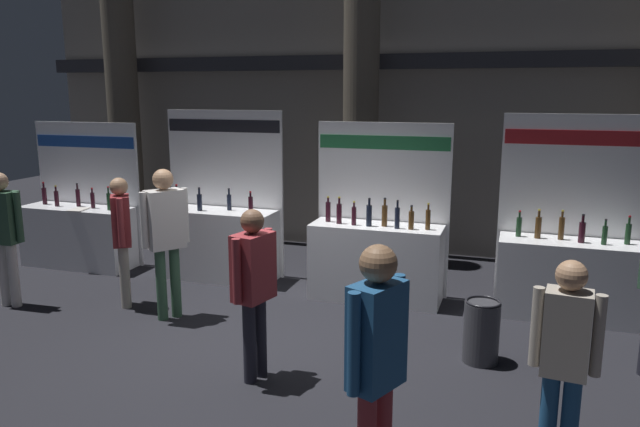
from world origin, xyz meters
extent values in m
plane|color=black|center=(0.00, 0.00, 0.00)|extent=(24.79, 24.79, 0.00)
cube|color=gray|center=(0.00, 4.46, 2.90)|extent=(12.39, 0.25, 5.80)
cube|color=#2D2D33|center=(0.00, 4.15, 3.19)|extent=(12.39, 0.20, 0.24)
cylinder|color=#665B4C|center=(-4.44, 3.66, 2.75)|extent=(0.56, 0.56, 5.50)
cylinder|color=#665B4C|center=(0.00, 3.66, 2.75)|extent=(0.56, 0.56, 5.50)
cube|color=white|center=(-4.09, 1.82, 0.48)|extent=(1.78, 0.60, 0.95)
cube|color=white|center=(-4.09, 2.16, 1.12)|extent=(1.87, 0.04, 2.25)
cube|color=navy|center=(-4.09, 2.14, 1.94)|extent=(1.82, 0.01, 0.18)
cylinder|color=black|center=(-4.72, 1.87, 1.08)|extent=(0.07, 0.07, 0.26)
cylinder|color=black|center=(-4.72, 1.87, 1.25)|extent=(0.03, 0.03, 0.08)
cylinder|color=red|center=(-4.72, 1.87, 1.30)|extent=(0.03, 0.03, 0.02)
cylinder|color=black|center=(-4.42, 1.80, 1.07)|extent=(0.07, 0.07, 0.24)
cylinder|color=black|center=(-4.42, 1.80, 1.23)|extent=(0.03, 0.03, 0.07)
cylinder|color=gold|center=(-4.42, 1.80, 1.27)|extent=(0.03, 0.03, 0.02)
cylinder|color=black|center=(-4.09, 1.89, 1.09)|extent=(0.07, 0.07, 0.27)
cylinder|color=black|center=(-4.09, 1.89, 1.26)|extent=(0.03, 0.03, 0.08)
cylinder|color=black|center=(-4.09, 1.89, 1.31)|extent=(0.03, 0.03, 0.02)
cylinder|color=black|center=(-3.77, 1.84, 1.07)|extent=(0.06, 0.06, 0.24)
cylinder|color=black|center=(-3.77, 1.84, 1.22)|extent=(0.03, 0.03, 0.06)
cylinder|color=red|center=(-3.77, 1.84, 1.26)|extent=(0.03, 0.03, 0.02)
cylinder|color=#19381E|center=(-3.44, 1.79, 1.08)|extent=(0.06, 0.06, 0.26)
cylinder|color=#19381E|center=(-3.44, 1.79, 1.25)|extent=(0.03, 0.03, 0.09)
cylinder|color=red|center=(-3.44, 1.79, 1.30)|extent=(0.03, 0.03, 0.02)
cube|color=silver|center=(-3.89, 1.64, 0.96)|extent=(0.27, 0.34, 0.02)
cube|color=white|center=(-1.72, 1.94, 0.51)|extent=(1.75, 0.60, 1.03)
cube|color=white|center=(-1.72, 2.28, 1.23)|extent=(1.84, 0.04, 2.45)
cube|color=black|center=(-1.72, 2.26, 2.23)|extent=(1.79, 0.01, 0.18)
cylinder|color=black|center=(-2.30, 1.86, 1.16)|extent=(0.07, 0.07, 0.26)
cylinder|color=black|center=(-2.30, 1.86, 1.33)|extent=(0.03, 0.03, 0.09)
cylinder|color=red|center=(-2.30, 1.86, 1.38)|extent=(0.03, 0.03, 0.02)
cylinder|color=black|center=(-1.92, 1.85, 1.15)|extent=(0.07, 0.07, 0.24)
cylinder|color=black|center=(-1.92, 1.85, 1.31)|extent=(0.03, 0.03, 0.08)
cylinder|color=black|center=(-1.92, 1.85, 1.36)|extent=(0.03, 0.03, 0.02)
cylinder|color=black|center=(-1.53, 2.02, 1.14)|extent=(0.07, 0.07, 0.23)
cylinder|color=black|center=(-1.53, 2.02, 1.29)|extent=(0.03, 0.03, 0.08)
cylinder|color=black|center=(-1.53, 2.02, 1.34)|extent=(0.03, 0.03, 0.02)
cylinder|color=black|center=(-1.11, 1.85, 1.15)|extent=(0.07, 0.07, 0.25)
cylinder|color=black|center=(-1.11, 1.85, 1.30)|extent=(0.03, 0.03, 0.06)
cylinder|color=red|center=(-1.11, 1.85, 1.34)|extent=(0.03, 0.03, 0.02)
cube|color=white|center=(0.72, 1.77, 0.50)|extent=(1.72, 0.60, 1.01)
cube|color=white|center=(0.72, 2.11, 1.16)|extent=(1.80, 0.04, 2.33)
cube|color=#1E6638|center=(0.72, 2.09, 2.06)|extent=(1.75, 0.01, 0.18)
cylinder|color=black|center=(0.05, 1.80, 1.14)|extent=(0.07, 0.07, 0.26)
cylinder|color=black|center=(0.05, 1.80, 1.31)|extent=(0.03, 0.03, 0.06)
cylinder|color=gold|center=(0.05, 1.80, 1.34)|extent=(0.03, 0.03, 0.02)
cylinder|color=black|center=(0.22, 1.73, 1.14)|extent=(0.07, 0.07, 0.26)
cylinder|color=black|center=(0.22, 1.73, 1.31)|extent=(0.03, 0.03, 0.08)
cylinder|color=gold|center=(0.22, 1.73, 1.36)|extent=(0.03, 0.03, 0.02)
cylinder|color=black|center=(0.43, 1.70, 1.13)|extent=(0.06, 0.06, 0.24)
cylinder|color=black|center=(0.43, 1.70, 1.28)|extent=(0.03, 0.03, 0.06)
cylinder|color=gold|center=(0.43, 1.70, 1.32)|extent=(0.03, 0.03, 0.02)
cylinder|color=black|center=(0.63, 1.70, 1.15)|extent=(0.07, 0.07, 0.28)
cylinder|color=black|center=(0.63, 1.70, 1.32)|extent=(0.03, 0.03, 0.08)
cylinder|color=black|center=(0.63, 1.70, 1.37)|extent=(0.03, 0.03, 0.02)
cylinder|color=#472D14|center=(0.83, 1.76, 1.14)|extent=(0.07, 0.07, 0.27)
cylinder|color=#472D14|center=(0.83, 1.76, 1.32)|extent=(0.03, 0.03, 0.09)
cylinder|color=black|center=(0.83, 1.76, 1.37)|extent=(0.03, 0.03, 0.02)
cylinder|color=black|center=(1.01, 1.68, 1.14)|extent=(0.06, 0.06, 0.27)
cylinder|color=black|center=(1.01, 1.68, 1.32)|extent=(0.03, 0.03, 0.08)
cylinder|color=black|center=(1.01, 1.68, 1.37)|extent=(0.03, 0.03, 0.02)
cylinder|color=#472D14|center=(1.18, 1.69, 1.13)|extent=(0.07, 0.07, 0.23)
cylinder|color=#472D14|center=(1.18, 1.69, 1.27)|extent=(0.03, 0.03, 0.06)
cylinder|color=black|center=(1.18, 1.69, 1.31)|extent=(0.03, 0.03, 0.02)
cylinder|color=#472D14|center=(1.39, 1.73, 1.14)|extent=(0.06, 0.06, 0.25)
cylinder|color=#472D14|center=(1.39, 1.73, 1.30)|extent=(0.03, 0.03, 0.07)
cylinder|color=gold|center=(1.39, 1.73, 1.34)|extent=(0.03, 0.03, 0.02)
cube|color=white|center=(3.08, 1.86, 0.48)|extent=(1.64, 0.60, 0.96)
cube|color=white|center=(3.08, 2.20, 1.23)|extent=(1.73, 0.04, 2.46)
cube|color=maroon|center=(3.08, 2.18, 2.18)|extent=(1.68, 0.01, 0.18)
cylinder|color=#19381E|center=(2.48, 1.93, 1.08)|extent=(0.06, 0.06, 0.24)
cylinder|color=#19381E|center=(2.48, 1.93, 1.23)|extent=(0.03, 0.03, 0.07)
cylinder|color=red|center=(2.48, 1.93, 1.28)|extent=(0.03, 0.03, 0.02)
cylinder|color=#472D14|center=(2.70, 1.91, 1.09)|extent=(0.07, 0.07, 0.26)
cylinder|color=#472D14|center=(2.70, 1.91, 1.26)|extent=(0.03, 0.03, 0.08)
cylinder|color=gold|center=(2.70, 1.91, 1.31)|extent=(0.03, 0.03, 0.02)
cylinder|color=#472D14|center=(2.97, 1.93, 1.10)|extent=(0.07, 0.07, 0.28)
cylinder|color=#472D14|center=(2.97, 1.93, 1.27)|extent=(0.03, 0.03, 0.07)
cylinder|color=gold|center=(2.97, 1.93, 1.32)|extent=(0.03, 0.03, 0.02)
cylinder|color=black|center=(3.19, 1.84, 1.08)|extent=(0.08, 0.08, 0.25)
cylinder|color=black|center=(3.19, 1.84, 1.25)|extent=(0.03, 0.03, 0.08)
cylinder|color=black|center=(3.19, 1.84, 1.30)|extent=(0.03, 0.03, 0.02)
cylinder|color=#19381E|center=(3.44, 1.82, 1.07)|extent=(0.06, 0.06, 0.22)
cylinder|color=#19381E|center=(3.44, 1.82, 1.22)|extent=(0.03, 0.03, 0.07)
cylinder|color=black|center=(3.44, 1.82, 1.26)|extent=(0.03, 0.03, 0.02)
cylinder|color=#19381E|center=(3.70, 1.92, 1.08)|extent=(0.06, 0.06, 0.24)
cylinder|color=#19381E|center=(3.70, 1.92, 1.25)|extent=(0.03, 0.03, 0.08)
cylinder|color=red|center=(3.70, 1.92, 1.30)|extent=(0.03, 0.03, 0.02)
cylinder|color=#38383D|center=(2.17, 0.27, 0.32)|extent=(0.36, 0.36, 0.63)
torus|color=black|center=(2.17, 0.27, 0.65)|extent=(0.36, 0.36, 0.02)
cylinder|color=#ADA393|center=(-2.33, 0.58, 0.40)|extent=(0.12, 0.12, 0.81)
cylinder|color=#ADA393|center=(-2.24, 0.46, 0.40)|extent=(0.12, 0.12, 0.81)
cube|color=maroon|center=(-2.29, 0.52, 1.13)|extent=(0.37, 0.39, 0.64)
sphere|color=tan|center=(-2.29, 0.52, 1.56)|extent=(0.22, 0.22, 0.22)
cylinder|color=maroon|center=(-2.40, 0.69, 1.14)|extent=(0.08, 0.08, 0.61)
cylinder|color=maroon|center=(-2.17, 0.35, 1.14)|extent=(0.08, 0.08, 0.61)
cube|color=navy|center=(1.64, -2.22, 1.22)|extent=(0.35, 0.43, 0.69)
sphere|color=#8C6647|center=(1.64, -2.22, 1.69)|extent=(0.24, 0.24, 0.24)
cylinder|color=navy|center=(1.73, -2.01, 1.24)|extent=(0.08, 0.08, 0.66)
cylinder|color=navy|center=(1.54, -2.44, 1.24)|extent=(0.08, 0.08, 0.66)
cylinder|color=#23232D|center=(0.11, -0.88, 0.40)|extent=(0.12, 0.12, 0.81)
cylinder|color=#23232D|center=(0.15, -0.72, 0.40)|extent=(0.12, 0.12, 0.81)
cube|color=maroon|center=(0.13, -0.80, 1.12)|extent=(0.34, 0.44, 0.64)
sphere|color=brown|center=(0.13, -0.80, 1.56)|extent=(0.22, 0.22, 0.22)
cylinder|color=maroon|center=(0.07, -1.03, 1.14)|extent=(0.08, 0.08, 0.61)
cylinder|color=maroon|center=(0.19, -0.56, 1.14)|extent=(0.08, 0.08, 0.61)
cylinder|color=navy|center=(2.88, -1.46, 0.39)|extent=(0.12, 0.12, 0.78)
cylinder|color=navy|center=(2.74, -1.45, 0.39)|extent=(0.12, 0.12, 0.78)
cube|color=#ADA393|center=(2.81, -1.46, 1.08)|extent=(0.33, 0.26, 0.61)
sphere|color=tan|center=(2.81, -1.46, 1.50)|extent=(0.21, 0.21, 0.21)
cylinder|color=#ADA393|center=(3.01, -1.48, 1.10)|extent=(0.08, 0.08, 0.58)
cylinder|color=#ADA393|center=(2.61, -1.43, 1.10)|extent=(0.08, 0.08, 0.58)
cylinder|color=#33563D|center=(-1.47, 0.40, 0.44)|extent=(0.12, 0.12, 0.89)
cylinder|color=#33563D|center=(-1.57, 0.25, 0.44)|extent=(0.12, 0.12, 0.89)
cube|color=silver|center=(-1.52, 0.33, 1.24)|extent=(0.45, 0.49, 0.70)
sphere|color=tan|center=(-1.52, 0.33, 1.72)|extent=(0.24, 0.24, 0.24)
cylinder|color=silver|center=(-1.37, 0.54, 1.25)|extent=(0.08, 0.08, 0.67)
cylinder|color=silver|center=(-1.67, 0.12, 1.25)|extent=(0.08, 0.08, 0.67)
cylinder|color=silver|center=(-3.78, 0.05, 0.42)|extent=(0.12, 0.12, 0.84)
cylinder|color=silver|center=(-3.62, 0.06, 0.42)|extent=(0.12, 0.12, 0.84)
cube|color=#33563D|center=(-3.70, 0.05, 1.17)|extent=(0.41, 0.26, 0.66)
cylinder|color=#33563D|center=(-3.46, 0.07, 1.19)|extent=(0.08, 0.08, 0.63)
camera|label=1|loc=(2.41, -5.71, 2.74)|focal=33.74mm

